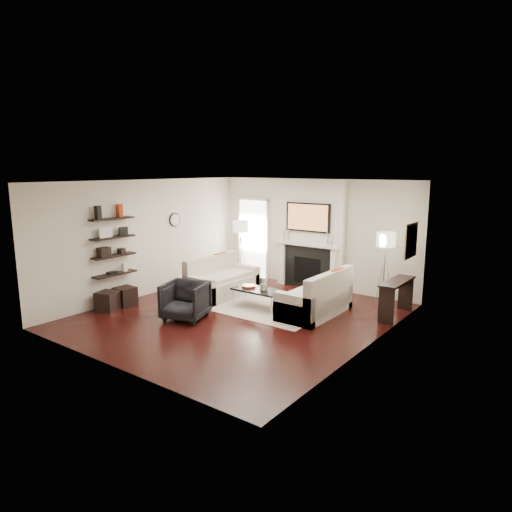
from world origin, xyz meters
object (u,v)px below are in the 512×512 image
Objects in this scene: loveseat_right_base at (315,304)px; coffee_table at (258,290)px; armchair at (185,299)px; lamp_right_shade at (386,239)px; lamp_left_shade at (241,226)px; ottoman_near at (125,296)px; loveseat_left_base at (223,287)px.

loveseat_right_base is 1.64× the size of coffee_table.
armchair reaches higher than coffee_table.
armchair is 4.43m from lamp_right_shade.
coffee_table is at bearing 43.24° from armchair.
lamp_left_shade and lamp_right_shade have the same top height.
ottoman_near is at bearing -100.65° from lamp_left_shade.
ottoman_near is (-1.73, -0.13, -0.21)m from armchair.
coffee_table is 2.75m from lamp_left_shade.
lamp_left_shade is 1.00× the size of ottoman_near.
loveseat_right_base is 4.50× the size of ottoman_near.
armchair is (-0.74, -1.42, 0.01)m from coffee_table.
loveseat_left_base is 1.64× the size of coffee_table.
coffee_table is at bearing -13.09° from loveseat_left_base.
loveseat_right_base is 2.63m from armchair.
armchair is at bearing -130.49° from lamp_right_shade.
coffee_table is at bearing 32.14° from ottoman_near.
armchair reaches higher than loveseat_right_base.
lamp_left_shade is at bearing 136.68° from coffee_table.
loveseat_left_base is at bearing -154.45° from lamp_right_shade.
loveseat_right_base is at bearing 17.42° from coffee_table.
loveseat_left_base is 2.22m from ottoman_near.
lamp_right_shade is at bearing 30.44° from armchair.
lamp_right_shade is (2.79, 3.27, 1.04)m from armchair.
armchair is (0.49, -1.70, 0.20)m from loveseat_left_base.
loveseat_right_base is at bearing 27.78° from ottoman_near.
loveseat_left_base is at bearing -66.95° from lamp_left_shade.
loveseat_right_base is at bearing 23.89° from armchair.
ottoman_near is (-3.65, -1.92, -0.01)m from loveseat_right_base.
loveseat_right_base is 4.50× the size of lamp_left_shade.
armchair is 3.51m from lamp_left_shade.
coffee_table is 2.75× the size of lamp_right_shade.
lamp_right_shade reaches higher than coffee_table.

